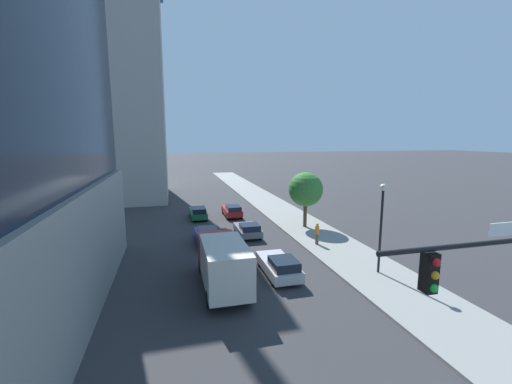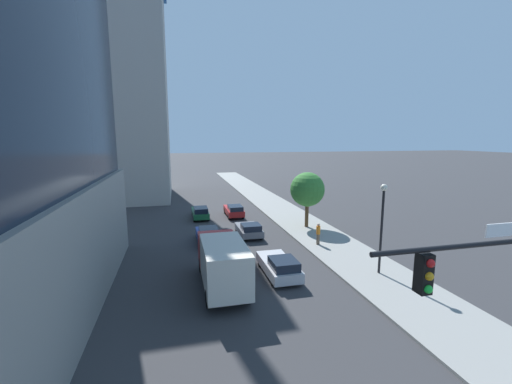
{
  "view_description": "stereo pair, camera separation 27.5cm",
  "coord_description": "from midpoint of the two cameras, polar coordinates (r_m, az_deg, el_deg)",
  "views": [
    {
      "loc": [
        -4.89,
        -4.0,
        8.96
      ],
      "look_at": [
        0.25,
        15.77,
        5.6
      ],
      "focal_mm": 23.01,
      "sensor_mm": 36.0,
      "label": 1
    },
    {
      "loc": [
        -4.62,
        -4.06,
        8.96
      ],
      "look_at": [
        0.25,
        15.77,
        5.6
      ],
      "focal_mm": 23.01,
      "sensor_mm": 36.0,
      "label": 2
    }
  ],
  "objects": [
    {
      "name": "sidewalk",
      "position": [
        28.62,
        12.88,
        -8.99
      ],
      "size": [
        5.11,
        120.0,
        0.15
      ],
      "primitive_type": "cube",
      "color": "gray",
      "rests_on": "ground"
    },
    {
      "name": "construction_building",
      "position": [
        53.73,
        -24.76,
        18.59
      ],
      "size": [
        28.26,
        16.37,
        43.04
      ],
      "color": "#B2AFA8",
      "rests_on": "ground"
    },
    {
      "name": "traffic_light_pole",
      "position": [
        11.66,
        36.49,
        -13.84
      ],
      "size": [
        6.12,
        0.48,
        6.65
      ],
      "color": "black",
      "rests_on": "sidewalk"
    },
    {
      "name": "street_lamp",
      "position": [
        22.7,
        20.68,
        -3.83
      ],
      "size": [
        0.44,
        0.44,
        5.93
      ],
      "color": "black",
      "rests_on": "sidewalk"
    },
    {
      "name": "street_tree",
      "position": [
        32.83,
        8.4,
        0.43
      ],
      "size": [
        3.4,
        3.4,
        5.5
      ],
      "color": "brown",
      "rests_on": "sidewalk"
    },
    {
      "name": "car_green",
      "position": [
        37.46,
        -10.2,
        -3.52
      ],
      "size": [
        1.73,
        4.43,
        1.43
      ],
      "color": "#1E6638",
      "rests_on": "ground"
    },
    {
      "name": "car_red",
      "position": [
        37.96,
        -4.39,
        -3.2
      ],
      "size": [
        1.79,
        4.41,
        1.44
      ],
      "color": "red",
      "rests_on": "ground"
    },
    {
      "name": "car_blue",
      "position": [
        28.82,
        -8.78,
        -7.43
      ],
      "size": [
        1.88,
        4.42,
        1.42
      ],
      "color": "#233D9E",
      "rests_on": "ground"
    },
    {
      "name": "car_silver",
      "position": [
        22.05,
        3.73,
        -12.68
      ],
      "size": [
        1.9,
        4.63,
        1.46
      ],
      "color": "#B7B7BC",
      "rests_on": "ground"
    },
    {
      "name": "car_gray",
      "position": [
        30.34,
        -1.68,
        -6.52
      ],
      "size": [
        1.95,
        4.0,
        1.34
      ],
      "color": "slate",
      "rests_on": "ground"
    },
    {
      "name": "box_truck",
      "position": [
        20.12,
        -6.2,
        -11.82
      ],
      "size": [
        2.43,
        7.01,
        3.03
      ],
      "color": "#B21E1E",
      "rests_on": "ground"
    },
    {
      "name": "pedestrian_orange_shirt",
      "position": [
        28.11,
        10.29,
        -7.08
      ],
      "size": [
        0.34,
        0.34,
        1.81
      ],
      "color": "brown",
      "rests_on": "sidewalk"
    }
  ]
}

